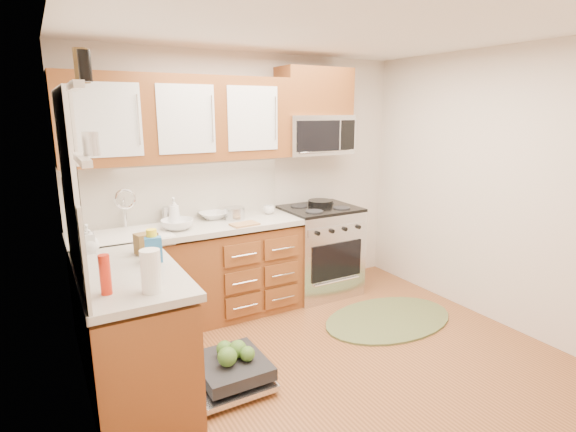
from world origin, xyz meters
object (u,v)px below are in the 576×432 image
upper_cabinets (181,119)px  stock_pot (235,213)px  range (319,250)px  dishwasher (227,373)px  skillet (320,203)px  rug (388,319)px  paper_towel_roll (151,271)px  cutting_board (244,224)px  bowl_b (177,224)px  cup (269,210)px  microwave (315,135)px  bowl_a (213,215)px  sink (132,248)px

upper_cabinets → stock_pot: 1.00m
range → dishwasher: 1.95m
range → skillet: bearing=55.7°
dishwasher → skillet: (1.61, 1.23, 0.88)m
upper_cabinets → rug: (1.60, -1.06, -1.86)m
upper_cabinets → paper_towel_roll: size_ratio=8.11×
cutting_board → bowl_b: 0.60m
cutting_board → cup: cup is taller
dishwasher → stock_pot: bearing=63.6°
microwave → stock_pot: (-0.96, -0.08, -0.72)m
upper_cabinets → paper_towel_roll: bearing=-113.8°
rug → cup: 1.58m
upper_cabinets → bowl_b: size_ratio=7.25×
dishwasher → rug: size_ratio=0.53×
cutting_board → bowl_a: bowl_a is taller
microwave → skillet: (0.07, -0.02, -0.72)m
microwave → rug: microwave is taller
upper_cabinets → cup: 1.24m
stock_pot → upper_cabinets: bearing=167.1°
sink → upper_cabinets: bearing=16.4°
range → rug: bearing=-78.0°
microwave → dishwasher: bearing=-140.9°
upper_cabinets → dishwasher: size_ratio=2.93×
bowl_a → sink: bearing=-167.3°
sink → bowl_b: bowl_b is taller
upper_cabinets → bowl_b: upper_cabinets is taller
paper_towel_roll → cup: size_ratio=2.33×
microwave → paper_towel_roll: 2.62m
range → skillet: skillet is taller
range → microwave: bearing=90.0°
dishwasher → bowl_b: (-0.00, 1.08, 0.87)m
sink → skillet: skillet is taller
rug → paper_towel_roll: 2.52m
skillet → stock_pot: (-1.03, -0.06, 0.01)m
dishwasher → rug: bearing=7.1°
range → stock_pot: size_ratio=4.84×
cutting_board → paper_towel_roll: 1.59m
sink → stock_pot: stock_pot is taller
paper_towel_roll → bowl_a: paper_towel_roll is taller
paper_towel_roll → cup: 2.08m
microwave → rug: 1.99m
rug → bowl_b: size_ratio=4.69×
cup → microwave: bearing=3.6°
rug → cup: size_ratio=12.24×
stock_pot → range: bearing=-2.5°
range → cup: 0.75m
cutting_board → cup: size_ratio=2.28×
cutting_board → paper_towel_roll: (-1.10, -1.14, 0.12)m
bowl_a → cup: size_ratio=2.38×
upper_cabinets → cutting_board: upper_cabinets is taller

